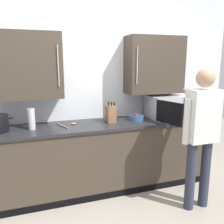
# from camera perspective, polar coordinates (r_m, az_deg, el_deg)

# --- Properties ---
(ground_plane) EXTENTS (9.11, 9.11, 0.00)m
(ground_plane) POSITION_cam_1_polar(r_m,az_deg,el_deg) (2.89, 1.06, -23.69)
(ground_plane) COLOR #9E9384
(back_wall_tiled) EXTENTS (4.21, 0.44, 2.61)m
(back_wall_tiled) POSITION_cam_1_polar(r_m,az_deg,el_deg) (3.27, -4.44, 6.85)
(back_wall_tiled) COLOR silver
(back_wall_tiled) RESTS_ON ground_plane
(counter_unit) EXTENTS (2.99, 0.62, 0.90)m
(counter_unit) POSITION_cam_1_polar(r_m,az_deg,el_deg) (3.21, -2.86, -10.58)
(counter_unit) COLOR #3D3328
(counter_unit) RESTS_ON ground_plane
(microwave_oven) EXTENTS (0.58, 0.77, 0.31)m
(microwave_oven) POSITION_cam_1_polar(r_m,az_deg,el_deg) (3.45, 13.00, 1.24)
(microwave_oven) COLOR #B7BABF
(microwave_oven) RESTS_ON counter_unit
(knife_block) EXTENTS (0.11, 0.15, 0.28)m
(knife_block) POSITION_cam_1_polar(r_m,az_deg,el_deg) (3.10, -0.29, -0.48)
(knife_block) COLOR brown
(knife_block) RESTS_ON counter_unit
(fruit_bowl) EXTENTS (0.21, 0.21, 0.09)m
(fruit_bowl) POSITION_cam_1_polar(r_m,az_deg,el_deg) (3.25, 5.80, -1.20)
(fruit_bowl) COLOR #335684
(fruit_bowl) RESTS_ON counter_unit
(thermos_flask) EXTENTS (0.09, 0.09, 0.25)m
(thermos_flask) POSITION_cam_1_polar(r_m,az_deg,el_deg) (2.93, -18.66, -1.58)
(thermos_flask) COLOR #B7BABF
(thermos_flask) RESTS_ON counter_unit
(wooden_spoon) EXTENTS (0.24, 0.24, 0.02)m
(wooden_spoon) POSITION_cam_1_polar(r_m,az_deg,el_deg) (3.02, -10.52, -2.99)
(wooden_spoon) COLOR tan
(wooden_spoon) RESTS_ON counter_unit
(person_figure) EXTENTS (0.44, 0.60, 1.61)m
(person_figure) POSITION_cam_1_polar(r_m,az_deg,el_deg) (2.82, 20.43, -3.62)
(person_figure) COLOR #282D3D
(person_figure) RESTS_ON ground_plane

